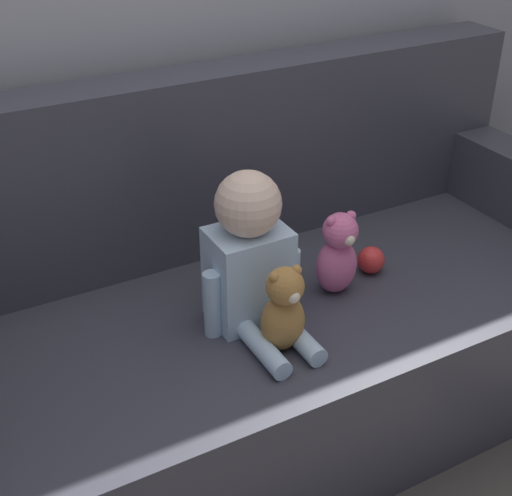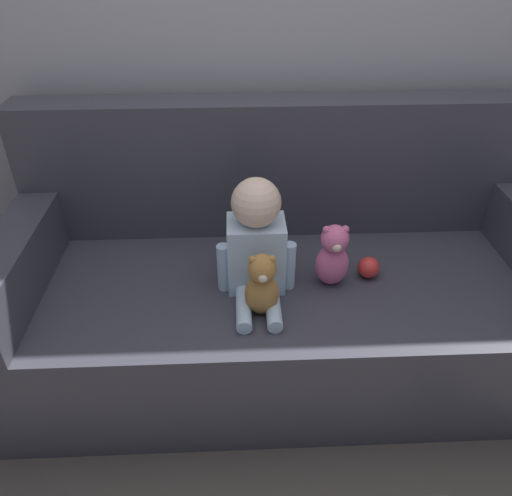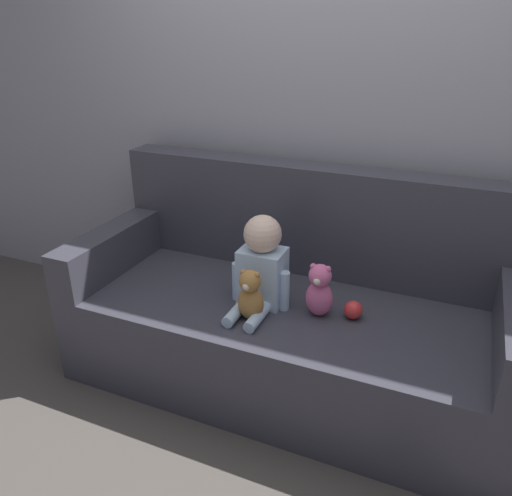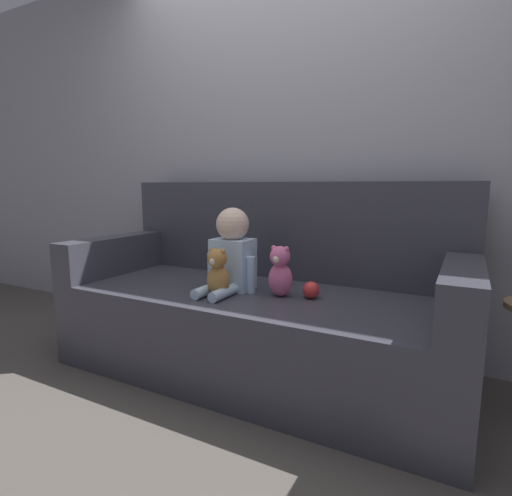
{
  "view_description": "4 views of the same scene",
  "coord_description": "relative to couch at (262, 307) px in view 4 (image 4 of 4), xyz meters",
  "views": [
    {
      "loc": [
        -0.88,
        -1.5,
        1.66
      ],
      "look_at": [
        -0.11,
        -0.08,
        0.71
      ],
      "focal_mm": 50.0,
      "sensor_mm": 36.0,
      "label": 1
    },
    {
      "loc": [
        -0.18,
        -1.57,
        1.67
      ],
      "look_at": [
        -0.11,
        -0.01,
        0.61
      ],
      "focal_mm": 35.0,
      "sensor_mm": 36.0,
      "label": 2
    },
    {
      "loc": [
        0.69,
        -2.0,
        1.71
      ],
      "look_at": [
        -0.13,
        -0.1,
        0.77
      ],
      "focal_mm": 35.0,
      "sensor_mm": 36.0,
      "label": 3
    },
    {
      "loc": [
        0.99,
        -1.87,
        1.03
      ],
      "look_at": [
        0.05,
        -0.1,
        0.72
      ],
      "focal_mm": 28.0,
      "sensor_mm": 36.0,
      "label": 4
    }
  ],
  "objects": [
    {
      "name": "ground_plane",
      "position": [
        0.0,
        -0.07,
        -0.35
      ],
      "size": [
        12.0,
        12.0,
        0.0
      ],
      "primitive_type": "plane",
      "color": "#4C4742"
    },
    {
      "name": "wall_back",
      "position": [
        0.0,
        0.48,
        0.95
      ],
      "size": [
        8.0,
        0.05,
        2.6
      ],
      "color": "#93939E",
      "rests_on": "ground_plane"
    },
    {
      "name": "couch",
      "position": [
        0.0,
        0.0,
        0.0
      ],
      "size": [
        2.15,
        0.92,
        1.05
      ],
      "color": "#383842",
      "rests_on": "ground_plane"
    },
    {
      "name": "person_baby",
      "position": [
        -0.11,
        -0.14,
        0.32
      ],
      "size": [
        0.29,
        0.37,
        0.44
      ],
      "color": "silver",
      "rests_on": "couch"
    },
    {
      "name": "teddy_bear_brown",
      "position": [
        -0.1,
        -0.29,
        0.24
      ],
      "size": [
        0.12,
        0.11,
        0.25
      ],
      "color": "#AD7A3D",
      "rests_on": "couch"
    },
    {
      "name": "plush_toy_side",
      "position": [
        0.17,
        -0.13,
        0.25
      ],
      "size": [
        0.13,
        0.12,
        0.26
      ],
      "color": "#DB6699",
      "rests_on": "couch"
    },
    {
      "name": "toy_ball",
      "position": [
        0.33,
        -0.1,
        0.16
      ],
      "size": [
        0.08,
        0.08,
        0.08
      ],
      "color": "red",
      "rests_on": "couch"
    }
  ]
}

